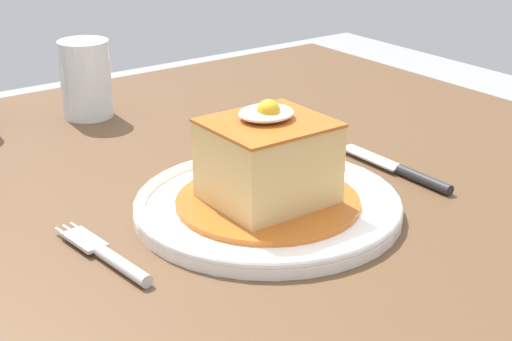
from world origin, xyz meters
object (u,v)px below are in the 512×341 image
object	(u,v)px
knife	(408,173)
drinking_glass	(86,84)
main_plate	(268,205)
fork	(110,257)

from	to	relation	value
knife	drinking_glass	world-z (taller)	drinking_glass
knife	drinking_glass	distance (m)	0.46
main_plate	fork	bearing A→B (deg)	179.90
knife	main_plate	bearing A→B (deg)	174.17
fork	drinking_glass	bearing A→B (deg)	67.68
drinking_glass	knife	bearing A→B (deg)	-64.79
main_plate	knife	bearing A→B (deg)	-5.83
main_plate	drinking_glass	world-z (taller)	drinking_glass
fork	drinking_glass	world-z (taller)	drinking_glass
fork	knife	world-z (taller)	same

